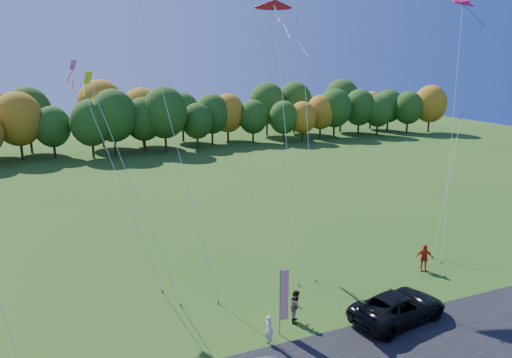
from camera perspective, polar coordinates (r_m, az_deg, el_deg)
name	(u,v)px	position (r m, az deg, el deg)	size (l,w,h in m)	color
ground	(300,327)	(28.53, 5.04, -16.52)	(160.00, 160.00, 0.00)	#244D14
tree_line	(128,153)	(78.76, -14.44, 2.89)	(116.00, 12.00, 10.00)	#1E4711
black_suv	(398,307)	(29.77, 15.95, -13.87)	(2.72, 5.91, 1.64)	black
person_tailgate_a	(269,330)	(26.65, 1.51, -16.84)	(0.58, 0.38, 1.60)	silver
person_tailgate_b	(296,306)	(28.64, 4.62, -14.27)	(0.90, 0.70, 1.84)	gray
person_east	(424,258)	(36.50, 18.64, -8.53)	(1.12, 0.47, 1.92)	red
feather_flag	(283,294)	(26.75, 3.13, -13.04)	(0.50, 0.10, 3.80)	#999999
kite_delta_blue	(154,58)	(31.93, -11.63, 13.38)	(5.46, 11.92, 29.50)	#4C3F33
kite_parafoil_orange	(302,25)	(36.05, 5.27, 17.14)	(5.08, 11.74, 33.29)	#4C3F33
kite_delta_red	(285,127)	(34.21, 3.38, 5.92)	(3.38, 9.19, 19.62)	#4C3F33
kite_parafoil_rainbow	(453,126)	(40.05, 21.58, 5.69)	(7.21, 6.43, 19.04)	#4C3F33
kite_diamond_yellow	(134,191)	(30.17, -13.74, -1.32)	(4.42, 5.45, 13.91)	#4C3F33
kite_diamond_pink	(117,175)	(32.79, -15.60, 0.39)	(4.25, 6.66, 14.49)	#4C3F33
kite_diamond_blue_low	(447,185)	(40.10, 21.03, -0.60)	(4.86, 3.30, 10.43)	#4C3F33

